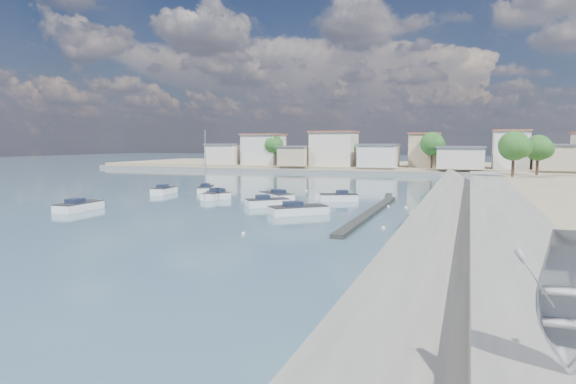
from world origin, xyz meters
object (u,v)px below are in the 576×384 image
object	(u,v)px
motorboat_g	(213,196)
motorboat_e	(165,190)
motorboat_a	(81,206)
overturned_dinghy	(567,359)
motorboat_d	(336,198)
motorboat_b	(269,203)
motorboat_c	(275,196)
motorboat_f	(218,195)
sailboat	(206,189)
motorboat_h	(301,210)

from	to	relation	value
motorboat_g	motorboat_e	bearing A→B (deg)	159.83
motorboat_g	motorboat_a	bearing A→B (deg)	-119.77
overturned_dinghy	motorboat_d	bearing A→B (deg)	107.33
motorboat_b	motorboat_c	distance (m)	6.54
motorboat_f	sailboat	world-z (taller)	sailboat
motorboat_b	motorboat_g	size ratio (longest dim) A/B	0.89
motorboat_a	motorboat_c	bearing A→B (deg)	46.34
motorboat_a	sailboat	xyz separation A→B (m)	(2.69, 20.78, 0.04)
motorboat_e	motorboat_a	bearing A→B (deg)	-84.25
sailboat	overturned_dinghy	size ratio (longest dim) A/B	2.72
motorboat_c	sailboat	bearing A→B (deg)	159.11
motorboat_f	overturned_dinghy	distance (m)	52.36
motorboat_d	motorboat_g	xyz separation A→B (m)	(-14.87, -3.50, 0.00)
overturned_dinghy	motorboat_f	bearing A→B (deg)	123.67
motorboat_g	overturned_dinghy	xyz separation A→B (m)	(31.94, -40.50, 1.73)
motorboat_d	motorboat_f	xyz separation A→B (m)	(-14.82, -2.50, 0.00)
motorboat_c	motorboat_h	xyz separation A→B (m)	(7.06, -10.62, -0.00)
motorboat_e	motorboat_h	world-z (taller)	same
motorboat_h	motorboat_a	bearing A→B (deg)	-166.48
motorboat_b	sailboat	xyz separation A→B (m)	(-14.39, 11.07, 0.04)
motorboat_e	overturned_dinghy	xyz separation A→B (m)	(41.51, -44.01, 1.73)
motorboat_e	motorboat_g	xyz separation A→B (m)	(9.58, -3.52, 0.00)
motorboat_b	sailboat	bearing A→B (deg)	142.42
motorboat_f	sailboat	bearing A→B (deg)	130.58
motorboat_a	motorboat_e	distance (m)	17.31
motorboat_a	motorboat_e	bearing A→B (deg)	95.75
motorboat_g	overturned_dinghy	bearing A→B (deg)	-51.74
motorboat_g	motorboat_h	world-z (taller)	same
motorboat_c	overturned_dinghy	world-z (taller)	overturned_dinghy
motorboat_d	motorboat_b	bearing A→B (deg)	-126.90
sailboat	overturned_dinghy	world-z (taller)	sailboat
motorboat_c	motorboat_g	size ratio (longest dim) A/B	1.05
motorboat_a	motorboat_e	xyz separation A→B (m)	(-1.73, 17.23, -0.00)
motorboat_a	overturned_dinghy	bearing A→B (deg)	-33.96
motorboat_a	motorboat_e	size ratio (longest dim) A/B	1.08
motorboat_d	motorboat_h	distance (m)	11.84
motorboat_b	overturned_dinghy	distance (m)	43.01
motorboat_g	motorboat_h	size ratio (longest dim) A/B	0.92
motorboat_h	sailboat	xyz separation A→B (m)	(-19.63, 15.41, 0.04)
motorboat_e	motorboat_g	size ratio (longest dim) A/B	1.04
motorboat_g	motorboat_b	bearing A→B (deg)	-23.41
motorboat_a	motorboat_f	bearing A→B (deg)	61.77
motorboat_b	motorboat_a	bearing A→B (deg)	-150.40
motorboat_d	motorboat_g	bearing A→B (deg)	-166.77
motorboat_b	motorboat_f	size ratio (longest dim) A/B	1.15
overturned_dinghy	sailboat	bearing A→B (deg)	124.07
motorboat_d	motorboat_c	bearing A→B (deg)	-170.72
motorboat_a	sailboat	size ratio (longest dim) A/B	0.66
motorboat_a	sailboat	world-z (taller)	sailboat
motorboat_a	motorboat_d	xyz separation A→B (m)	(22.71, 17.20, -0.00)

